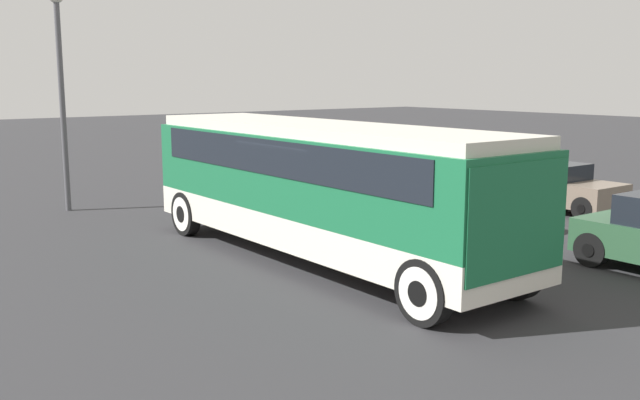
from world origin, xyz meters
TOP-DOWN VIEW (x-y plane):
  - ground_plane at (0.00, 0.00)m, footprint 120.00×120.00m
  - tour_bus at (0.10, 0.00)m, footprint 9.98×2.51m
  - parked_car_mid at (-1.07, 5.06)m, footprint 4.43×1.81m
  - parked_car_far at (-0.86, 9.05)m, footprint 4.13×1.79m
  - lamp_post at (-9.01, -2.34)m, footprint 0.44×0.44m

SIDE VIEW (x-z plane):
  - ground_plane at x=0.00m, z-range 0.00..0.00m
  - parked_car_far at x=-0.86m, z-range 0.00..1.36m
  - parked_car_mid at x=-1.07m, z-range 0.00..1.43m
  - tour_bus at x=0.10m, z-range 0.30..3.17m
  - lamp_post at x=-9.01m, z-range 0.93..7.19m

